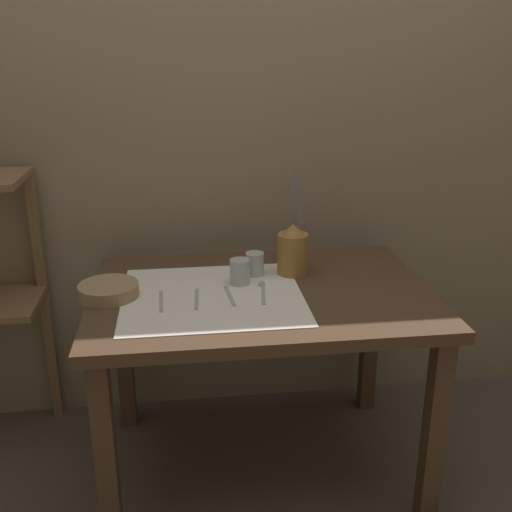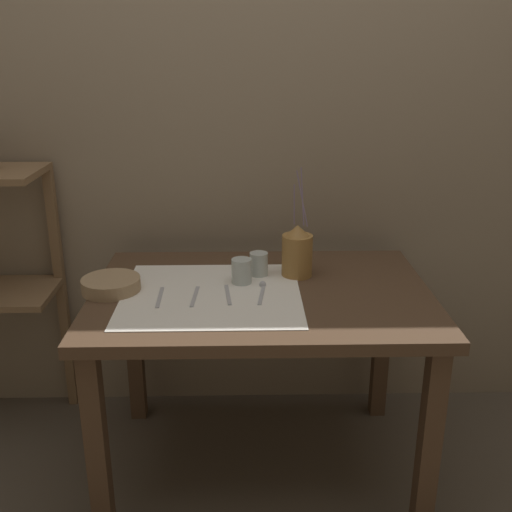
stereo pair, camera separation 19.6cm
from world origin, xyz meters
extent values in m
plane|color=brown|center=(0.00, 0.00, 0.00)|extent=(12.00, 12.00, 0.00)
cube|color=gray|center=(0.00, 0.50, 1.20)|extent=(7.00, 0.06, 2.40)
cube|color=#4C3523|center=(0.00, 0.00, 0.69)|extent=(1.13, 0.78, 0.04)
cube|color=#4C3523|center=(-0.50, -0.33, 0.34)|extent=(0.06, 0.06, 0.67)
cube|color=#4C3523|center=(0.50, -0.33, 0.34)|extent=(0.06, 0.06, 0.67)
cube|color=#4C3523|center=(-0.50, 0.33, 0.34)|extent=(0.06, 0.06, 0.67)
cube|color=#4C3523|center=(0.50, 0.33, 0.34)|extent=(0.06, 0.06, 0.67)
cube|color=brown|center=(-0.81, 0.43, 0.53)|extent=(0.04, 0.04, 1.06)
cube|color=white|center=(-0.16, -0.04, 0.71)|extent=(0.58, 0.54, 0.00)
cylinder|color=olive|center=(0.13, 0.13, 0.78)|extent=(0.11, 0.11, 0.15)
cone|color=olive|center=(0.13, 0.13, 0.88)|extent=(0.08, 0.08, 0.04)
cylinder|color=slate|center=(0.12, 0.14, 0.97)|extent=(0.01, 0.01, 0.14)
cylinder|color=slate|center=(0.14, 0.14, 1.00)|extent=(0.02, 0.04, 0.20)
cylinder|color=slate|center=(0.14, 0.12, 0.99)|extent=(0.04, 0.03, 0.19)
cylinder|color=#9E7F5B|center=(-0.50, 0.00, 0.73)|extent=(0.19, 0.19, 0.05)
cylinder|color=#B7C1BC|center=(-0.07, 0.06, 0.76)|extent=(0.07, 0.07, 0.09)
cylinder|color=#B7C1BC|center=(-0.01, 0.13, 0.75)|extent=(0.06, 0.06, 0.08)
cube|color=#A8A8AD|center=(-0.33, -0.07, 0.72)|extent=(0.02, 0.16, 0.00)
cube|color=#A8A8AD|center=(-0.22, -0.06, 0.72)|extent=(0.02, 0.16, 0.00)
cube|color=#A8A8AD|center=(-0.11, -0.05, 0.72)|extent=(0.03, 0.16, 0.00)
cube|color=#A8A8AD|center=(0.00, -0.05, 0.72)|extent=(0.03, 0.16, 0.00)
sphere|color=#A8A8AD|center=(0.01, 0.03, 0.72)|extent=(0.02, 0.02, 0.02)
camera|label=1|loc=(-0.25, -1.83, 1.49)|focal=42.00mm
camera|label=2|loc=(-0.06, -1.85, 1.49)|focal=42.00mm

